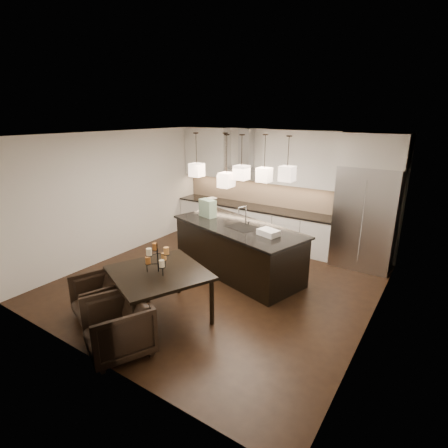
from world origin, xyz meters
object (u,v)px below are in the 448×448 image
Objects in this scene: dining_table at (160,295)px; armchair_right at (118,327)px; refrigerator at (366,218)px; armchair_left at (100,298)px; island_body at (237,250)px.

dining_table is 0.94m from armchair_right.
refrigerator is 5.30m from armchair_right.
refrigerator is 5.39m from armchair_left.
armchair_right is (0.11, -0.94, -0.02)m from dining_table.
refrigerator reaches higher than armchair_right.
dining_table reaches higher than armchair_right.
dining_table is 1.59× the size of armchair_right.
island_body reaches higher than armchair_left.
armchair_right is at bearing -113.31° from refrigerator.
island_body is 2.83m from armchair_left.
island_body is 3.24× the size of armchair_right.
dining_table is 1.75× the size of armchair_left.
armchair_right is (0.91, -0.40, 0.03)m from armchair_left.
refrigerator is at bearing 92.44° from armchair_right.
refrigerator is at bearing 56.28° from island_body.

